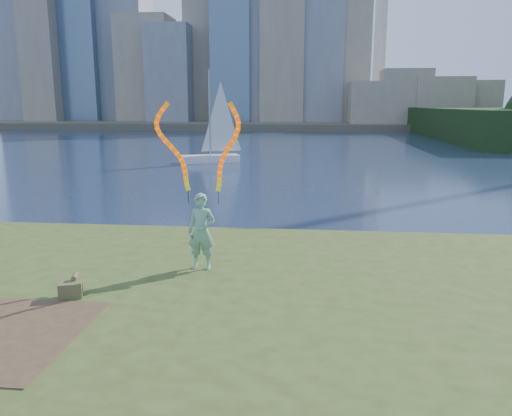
# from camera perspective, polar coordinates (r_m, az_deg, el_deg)

# --- Properties ---
(ground) EXTENTS (320.00, 320.00, 0.00)m
(ground) POSITION_cam_1_polar(r_m,az_deg,el_deg) (11.83, -10.22, -11.22)
(ground) COLOR #192640
(ground) RESTS_ON ground
(grassy_knoll) EXTENTS (20.00, 18.00, 0.80)m
(grassy_knoll) POSITION_cam_1_polar(r_m,az_deg,el_deg) (9.71, -14.14, -14.54)
(grassy_knoll) COLOR #3B4B1B
(grassy_knoll) RESTS_ON ground
(far_shore) EXTENTS (320.00, 40.00, 1.20)m
(far_shore) POSITION_cam_1_polar(r_m,az_deg,el_deg) (105.56, 4.26, 9.62)
(far_shore) COLOR #4E4939
(far_shore) RESTS_ON ground
(woman_with_ribbons) EXTENTS (2.11, 0.47, 4.15)m
(woman_with_ribbons) POSITION_cam_1_polar(r_m,az_deg,el_deg) (11.53, -6.23, -0.25)
(woman_with_ribbons) COLOR #237F51
(woman_with_ribbons) RESTS_ON grassy_knoll
(canvas_bag) EXTENTS (0.51, 0.57, 0.42)m
(canvas_bag) POSITION_cam_1_polar(r_m,az_deg,el_deg) (10.72, -20.40, -8.68)
(canvas_bag) COLOR #4B4E27
(canvas_bag) RESTS_ON grassy_knoll
(sailboat) EXTENTS (4.74, 3.06, 7.29)m
(sailboat) POSITION_cam_1_polar(r_m,az_deg,el_deg) (40.05, -4.91, 6.99)
(sailboat) COLOR white
(sailboat) RESTS_ON ground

